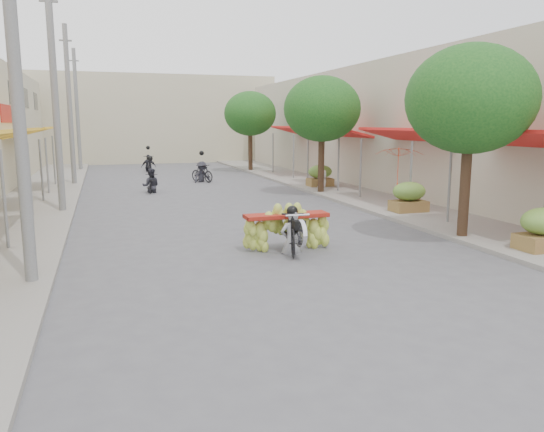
# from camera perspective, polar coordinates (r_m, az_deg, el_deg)

# --- Properties ---
(ground) EXTENTS (120.00, 120.00, 0.00)m
(ground) POSITION_cam_1_polar(r_m,az_deg,el_deg) (9.50, 8.07, -9.67)
(ground) COLOR #56555A
(ground) RESTS_ON ground
(sidewalk_left) EXTENTS (4.00, 60.00, 0.12)m
(sidewalk_left) POSITION_cam_1_polar(r_m,az_deg,el_deg) (23.45, -25.00, 1.38)
(sidewalk_left) COLOR gray
(sidewalk_left) RESTS_ON ground
(sidewalk_right) EXTENTS (4.00, 60.00, 0.12)m
(sidewalk_right) POSITION_cam_1_polar(r_m,az_deg,el_deg) (25.69, 7.68, 2.90)
(sidewalk_right) COLOR gray
(sidewalk_right) RESTS_ON ground
(shophouse_row_right) EXTENTS (9.77, 40.00, 6.00)m
(shophouse_row_right) POSITION_cam_1_polar(r_m,az_deg,el_deg) (27.19, 18.43, 9.08)
(shophouse_row_right) COLOR #BBB19B
(shophouse_row_right) RESTS_ON ground
(far_building) EXTENTS (20.00, 6.00, 7.00)m
(far_building) POSITION_cam_1_polar(r_m,az_deg,el_deg) (46.21, -12.98, 10.10)
(far_building) COLOR #BFB697
(far_building) RESTS_ON ground
(utility_pole_near) EXTENTS (0.60, 0.24, 8.00)m
(utility_pole_near) POSITION_cam_1_polar(r_m,az_deg,el_deg) (11.17, -25.87, 13.36)
(utility_pole_near) COLOR slate
(utility_pole_near) RESTS_ON ground
(utility_pole_mid) EXTENTS (0.60, 0.24, 8.00)m
(utility_pole_mid) POSITION_cam_1_polar(r_m,az_deg,el_deg) (20.11, -22.30, 11.65)
(utility_pole_mid) COLOR slate
(utility_pole_mid) RESTS_ON ground
(utility_pole_far) EXTENTS (0.60, 0.24, 8.00)m
(utility_pole_far) POSITION_cam_1_polar(r_m,az_deg,el_deg) (29.09, -20.94, 10.99)
(utility_pole_far) COLOR slate
(utility_pole_far) RESTS_ON ground
(utility_pole_back) EXTENTS (0.60, 0.24, 8.00)m
(utility_pole_back) POSITION_cam_1_polar(r_m,az_deg,el_deg) (38.08, -20.23, 10.63)
(utility_pole_back) COLOR slate
(utility_pole_back) RESTS_ON ground
(street_tree_near) EXTENTS (3.40, 3.40, 5.25)m
(street_tree_near) POSITION_cam_1_polar(r_m,az_deg,el_deg) (15.25, 20.56, 11.62)
(street_tree_near) COLOR #3A2719
(street_tree_near) RESTS_ON ground
(street_tree_mid) EXTENTS (3.40, 3.40, 5.25)m
(street_tree_mid) POSITION_cam_1_polar(r_m,az_deg,el_deg) (23.94, 5.40, 11.36)
(street_tree_mid) COLOR #3A2719
(street_tree_mid) RESTS_ON ground
(street_tree_far) EXTENTS (3.40, 3.40, 5.25)m
(street_tree_far) POSITION_cam_1_polar(r_m,az_deg,el_deg) (35.30, -2.37, 10.93)
(street_tree_far) COLOR #3A2719
(street_tree_far) RESTS_ON ground
(produce_crate_near) EXTENTS (1.20, 0.88, 1.16)m
(produce_crate_near) POSITION_cam_1_polar(r_m,az_deg,el_deg) (14.48, 27.19, -0.95)
(produce_crate_near) COLOR brown
(produce_crate_near) RESTS_ON ground
(produce_crate_mid) EXTENTS (1.20, 0.88, 1.16)m
(produce_crate_mid) POSITION_cam_1_polar(r_m,az_deg,el_deg) (19.13, 14.52, 2.24)
(produce_crate_mid) COLOR brown
(produce_crate_mid) RESTS_ON ground
(produce_crate_far) EXTENTS (1.20, 0.88, 1.16)m
(produce_crate_far) POSITION_cam_1_polar(r_m,az_deg,el_deg) (26.21, 5.19, 4.52)
(produce_crate_far) COLOR brown
(produce_crate_far) RESTS_ON ground
(banana_motorbike) EXTENTS (2.20, 1.99, 1.98)m
(banana_motorbike) POSITION_cam_1_polar(r_m,az_deg,el_deg) (13.18, 1.89, -0.97)
(banana_motorbike) COLOR black
(banana_motorbike) RESTS_ON ground
(market_umbrella) EXTENTS (2.07, 2.07, 1.57)m
(market_umbrella) POSITION_cam_1_polar(r_m,az_deg,el_deg) (19.38, 13.58, 7.34)
(market_umbrella) COLOR red
(market_umbrella) RESTS_ON ground
(pedestrian) EXTENTS (0.99, 0.90, 1.73)m
(pedestrian) POSITION_cam_1_polar(r_m,az_deg,el_deg) (25.91, 5.43, 5.05)
(pedestrian) COLOR white
(pedestrian) RESTS_ON ground
(bg_motorbike_a) EXTENTS (0.87, 1.56, 1.95)m
(bg_motorbike_a) POSITION_cam_1_polar(r_m,az_deg,el_deg) (25.12, -12.92, 4.20)
(bg_motorbike_a) COLOR black
(bg_motorbike_a) RESTS_ON ground
(bg_motorbike_b) EXTENTS (1.31, 1.72, 1.95)m
(bg_motorbike_b) POSITION_cam_1_polar(r_m,az_deg,el_deg) (29.17, -7.55, 5.28)
(bg_motorbike_b) COLOR black
(bg_motorbike_b) RESTS_ON ground
(bg_motorbike_c) EXTENTS (1.02, 1.86, 1.95)m
(bg_motorbike_c) POSITION_cam_1_polar(r_m,az_deg,el_deg) (36.29, -13.15, 5.89)
(bg_motorbike_c) COLOR black
(bg_motorbike_c) RESTS_ON ground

